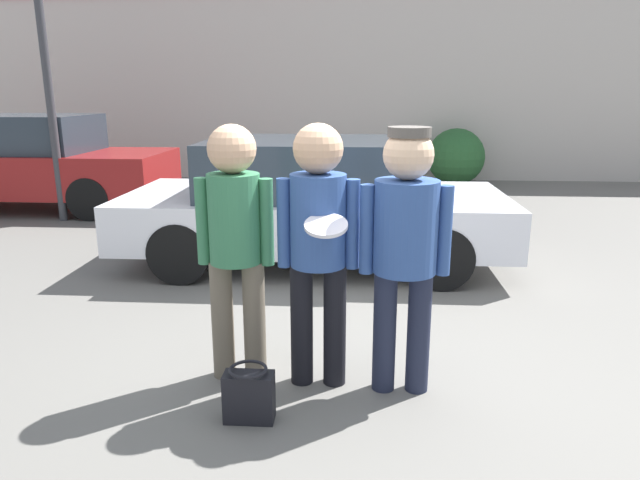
{
  "coord_description": "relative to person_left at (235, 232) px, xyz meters",
  "views": [
    {
      "loc": [
        0.09,
        -3.83,
        1.93
      ],
      "look_at": [
        -0.16,
        -0.14,
        0.96
      ],
      "focal_mm": 32.0,
      "sensor_mm": 36.0,
      "label": 1
    }
  ],
  "objects": [
    {
      "name": "storefront_building",
      "position": [
        0.71,
        9.22,
        1.05
      ],
      "size": [
        24.0,
        0.22,
        4.11
      ],
      "color": "beige",
      "rests_on": "ground"
    },
    {
      "name": "handbag",
      "position": [
        0.17,
        -0.54,
        -0.87
      ],
      "size": [
        0.3,
        0.23,
        0.35
      ],
      "color": "black",
      "rests_on": "ground"
    },
    {
      "name": "person_right",
      "position": [
        1.09,
        -0.1,
        0.02
      ],
      "size": [
        0.57,
        0.4,
        1.72
      ],
      "color": "#1E2338",
      "rests_on": "ground"
    },
    {
      "name": "ground_plane",
      "position": [
        0.71,
        0.27,
        -1.03
      ],
      "size": [
        56.0,
        56.0,
        0.0
      ],
      "primitive_type": "plane",
      "color": "#66635E"
    },
    {
      "name": "person_left",
      "position": [
        0.0,
        0.0,
        0.0
      ],
      "size": [
        0.51,
        0.34,
        1.73
      ],
      "color": "#665B4C",
      "rests_on": "ground"
    },
    {
      "name": "shrub",
      "position": [
        2.79,
        8.45,
        -0.45
      ],
      "size": [
        1.17,
        1.17,
        1.17
      ],
      "color": "#285B2D",
      "rests_on": "ground"
    },
    {
      "name": "parked_car_far",
      "position": [
        -4.77,
        5.51,
        -0.26
      ],
      "size": [
        4.74,
        1.82,
        1.54
      ],
      "color": "maroon",
      "rests_on": "ground"
    },
    {
      "name": "parked_car_near",
      "position": [
        0.28,
        2.8,
        -0.33
      ],
      "size": [
        4.27,
        1.96,
        1.4
      ],
      "color": "silver",
      "rests_on": "ground"
    },
    {
      "name": "person_middle_with_frisbee",
      "position": [
        0.55,
        -0.05,
        0.01
      ],
      "size": [
        0.53,
        0.56,
        1.74
      ],
      "color": "black",
      "rests_on": "ground"
    }
  ]
}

